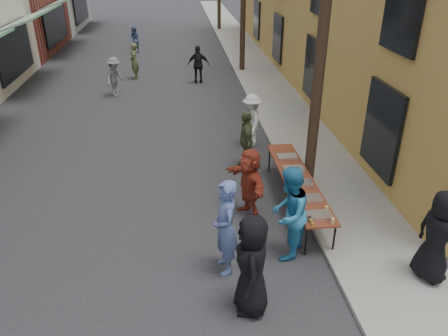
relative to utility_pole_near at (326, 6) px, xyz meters
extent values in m
plane|color=#28282B|center=(-4.30, -3.00, -4.50)|extent=(120.00, 120.00, 0.00)
cube|color=gray|center=(0.70, 12.00, -4.45)|extent=(2.20, 60.00, 0.10)
cylinder|color=#2D2116|center=(0.00, 0.00, 0.00)|extent=(0.26, 0.26, 9.00)
cube|color=#612E17|center=(-0.50, -0.74, -3.77)|extent=(0.70, 4.00, 0.04)
cylinder|color=black|center=(-0.79, -2.62, -4.14)|extent=(0.04, 0.04, 0.71)
cylinder|color=black|center=(-0.21, -2.62, -4.14)|extent=(0.04, 0.04, 0.71)
cylinder|color=black|center=(-0.79, 1.14, -4.14)|extent=(0.04, 0.04, 0.71)
cylinder|color=black|center=(-0.21, 1.14, -4.14)|extent=(0.04, 0.04, 0.71)
cube|color=maroon|center=(-0.50, -2.39, -3.71)|extent=(0.50, 0.33, 0.08)
cube|color=#B2B2B7|center=(-0.50, -1.74, -3.71)|extent=(0.50, 0.33, 0.08)
cube|color=tan|center=(-0.50, -1.04, -3.71)|extent=(0.50, 0.33, 0.08)
cube|color=#B2B2B7|center=(-0.50, -0.34, -3.71)|extent=(0.50, 0.33, 0.08)
cube|color=tan|center=(-0.50, 0.36, -3.71)|extent=(0.50, 0.33, 0.08)
cylinder|color=#A57F26|center=(-0.72, -2.69, -3.71)|extent=(0.07, 0.07, 0.08)
cylinder|color=#A57F26|center=(-0.72, -2.59, -3.71)|extent=(0.07, 0.07, 0.08)
cylinder|color=#A57F26|center=(-0.72, -2.49, -3.71)|extent=(0.07, 0.07, 0.08)
cylinder|color=tan|center=(-0.30, -2.64, -3.69)|extent=(0.08, 0.08, 0.12)
imported|color=black|center=(-2.13, -3.94, -3.56)|extent=(0.69, 0.98, 1.87)
imported|color=#5366A0|center=(-2.45, -2.87, -3.53)|extent=(0.55, 0.76, 1.94)
imported|color=teal|center=(-1.18, -2.55, -3.52)|extent=(1.12, 1.20, 1.96)
imported|color=silver|center=(-0.99, 2.97, -3.67)|extent=(0.67, 1.10, 1.66)
imported|color=#515E36|center=(-1.41, 1.46, -3.66)|extent=(0.43, 0.99, 1.68)
imported|color=#9F3622|center=(-1.70, -0.97, -3.67)|extent=(1.00, 1.62, 1.67)
imported|color=black|center=(1.30, -3.60, -3.49)|extent=(0.84, 1.03, 1.82)
imported|color=slate|center=(-5.81, 8.59, -3.70)|extent=(1.01, 1.19, 1.60)
imported|color=black|center=(-2.27, 10.15, -3.66)|extent=(1.00, 0.44, 1.68)
imported|color=#5D653A|center=(-5.21, 11.14, -3.67)|extent=(0.42, 0.62, 1.67)
imported|color=#465D87|center=(-5.62, 16.83, -3.76)|extent=(0.89, 0.91, 1.48)
camera|label=1|loc=(-3.19, -9.55, 1.16)|focal=35.00mm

